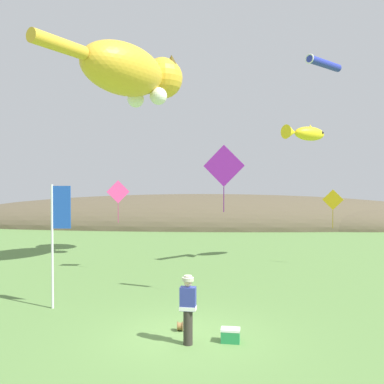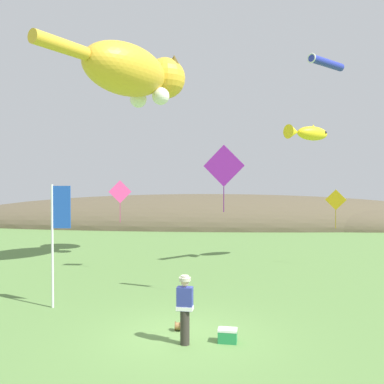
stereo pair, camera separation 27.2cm
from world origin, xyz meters
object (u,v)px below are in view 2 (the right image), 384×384
at_px(kite_spool, 178,326).
at_px(kite_tube_streamer, 326,63).
at_px(picnic_cooler, 228,335).
at_px(festival_banner_pole, 57,227).
at_px(kite_diamond_violet, 224,166).
at_px(kite_diamond_gold, 336,200).
at_px(kite_diamond_pink, 120,192).
at_px(kite_giant_cat, 135,73).
at_px(kite_fish_windsock, 308,133).
at_px(festival_attendant, 185,307).

distance_m(kite_spool, kite_tube_streamer, 13.83).
distance_m(picnic_cooler, festival_banner_pole, 6.69).
bearing_deg(kite_diamond_violet, kite_diamond_gold, 47.57).
distance_m(kite_tube_streamer, kite_diamond_gold, 6.51).
height_order(kite_diamond_pink, kite_diamond_gold, kite_diamond_pink).
bearing_deg(picnic_cooler, kite_diamond_pink, 119.24).
bearing_deg(kite_giant_cat, kite_fish_windsock, 6.27).
xyz_separation_m(kite_diamond_violet, kite_diamond_gold, (5.53, 6.05, -1.45)).
xyz_separation_m(picnic_cooler, festival_banner_pole, (-5.57, 2.73, 2.50)).
bearing_deg(picnic_cooler, kite_diamond_violet, 90.80).
xyz_separation_m(kite_giant_cat, kite_diamond_gold, (9.88, 0.10, -6.32)).
bearing_deg(festival_attendant, picnic_cooler, 10.94).
xyz_separation_m(festival_banner_pole, kite_fish_windsock, (9.87, 8.37, 3.99)).
height_order(festival_attendant, kite_giant_cat, kite_giant_cat).
distance_m(festival_attendant, picnic_cooler, 1.35).
xyz_separation_m(festival_attendant, kite_diamond_gold, (6.56, 10.46, 2.33)).
relative_size(kite_tube_streamer, kite_diamond_pink, 1.02).
bearing_deg(festival_attendant, kite_diamond_violet, 76.80).
relative_size(kite_spool, kite_diamond_pink, 0.13).
bearing_deg(kite_diamond_gold, festival_attendant, -122.11).
bearing_deg(festival_banner_pole, kite_fish_windsock, 40.31).
bearing_deg(kite_fish_windsock, kite_diamond_violet, -122.25).
xyz_separation_m(festival_attendant, kite_giant_cat, (-3.32, 10.36, 8.64)).
relative_size(festival_attendant, festival_banner_pole, 0.43).
bearing_deg(kite_diamond_pink, kite_fish_windsock, 15.06).
distance_m(picnic_cooler, kite_diamond_violet, 6.19).
bearing_deg(kite_diamond_gold, kite_diamond_pink, -171.18).
bearing_deg(kite_diamond_pink, kite_diamond_violet, -42.92).
distance_m(picnic_cooler, kite_diamond_gold, 12.02).
bearing_deg(kite_giant_cat, kite_tube_streamer, -7.94).
distance_m(festival_attendant, kite_diamond_violet, 5.90).
height_order(festival_banner_pole, kite_diamond_gold, festival_banner_pole).
height_order(kite_diamond_violet, kite_diamond_pink, kite_diamond_violet).
bearing_deg(picnic_cooler, kite_tube_streamer, 62.45).
distance_m(kite_spool, kite_giant_cat, 13.66).
height_order(kite_giant_cat, kite_fish_windsock, kite_giant_cat).
bearing_deg(kite_giant_cat, kite_diamond_gold, 0.57).
bearing_deg(kite_diamond_gold, picnic_cooler, -118.10).
bearing_deg(festival_banner_pole, kite_giant_cat, 81.11).
relative_size(picnic_cooler, kite_diamond_gold, 0.27).
xyz_separation_m(kite_diamond_violet, kite_diamond_pink, (-4.78, 4.45, -1.03)).
height_order(festival_attendant, kite_diamond_violet, kite_diamond_violet).
relative_size(picnic_cooler, kite_diamond_violet, 0.22).
distance_m(festival_banner_pole, kite_fish_windsock, 13.54).
distance_m(picnic_cooler, kite_fish_windsock, 13.56).
xyz_separation_m(kite_spool, kite_tube_streamer, (6.00, 8.10, 9.47)).
distance_m(kite_giant_cat, kite_tube_streamer, 9.13).
relative_size(kite_giant_cat, kite_fish_windsock, 3.28).
bearing_deg(kite_spool, festival_attendant, -74.47).
bearing_deg(kite_tube_streamer, kite_spool, -126.55).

